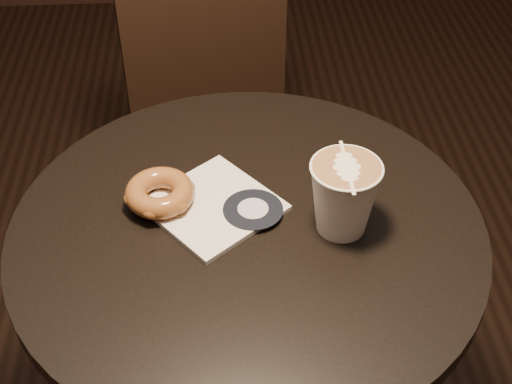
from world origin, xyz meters
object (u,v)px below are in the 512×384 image
cafe_table (248,311)px  pastry_bag (213,206)px  latte_cup (343,198)px  chair (216,126)px  doughnut (160,193)px

cafe_table → pastry_bag: (-0.05, 0.04, 0.20)m
latte_cup → chair: bearing=106.9°
chair → pastry_bag: 0.58m
chair → latte_cup: bearing=-85.0°
pastry_bag → chair: bearing=50.1°
cafe_table → chair: 0.57m
cafe_table → chair: bearing=94.2°
cafe_table → chair: (-0.04, 0.57, -0.03)m
cafe_table → pastry_bag: size_ratio=4.49×
doughnut → pastry_bag: bearing=-8.3°
chair → latte_cup: (0.18, -0.58, 0.29)m
cafe_table → doughnut: 0.26m
pastry_bag → latte_cup: (0.18, -0.05, 0.05)m
chair → doughnut: size_ratio=8.88×
pastry_bag → doughnut: doughnut is taller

